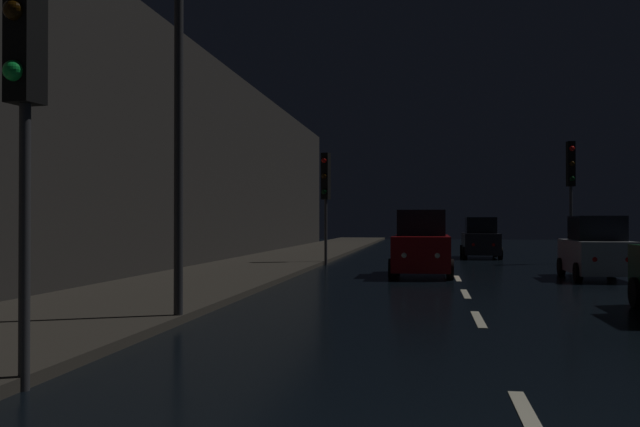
# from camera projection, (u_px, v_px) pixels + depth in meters

# --- Properties ---
(ground) EXTENTS (27.08, 84.00, 0.02)m
(ground) POSITION_uv_depth(u_px,v_px,m) (452.00, 267.00, 27.59)
(ground) COLOR black
(sidewalk_left) EXTENTS (4.40, 84.00, 0.15)m
(sidewalk_left) POSITION_uv_depth(u_px,v_px,m) (268.00, 263.00, 28.71)
(sidewalk_left) COLOR #38332B
(sidewalk_left) RESTS_ON ground
(building_facade_left) EXTENTS (0.80, 63.00, 8.51)m
(building_facade_left) POSITION_uv_depth(u_px,v_px,m) (176.00, 153.00, 25.68)
(building_facade_left) COLOR #2D2B28
(building_facade_left) RESTS_ON ground
(lane_centerline) EXTENTS (0.16, 18.10, 0.01)m
(lane_centerline) POSITION_uv_depth(u_px,v_px,m) (472.00, 307.00, 14.68)
(lane_centerline) COLOR beige
(lane_centerline) RESTS_ON ground
(traffic_light_near_left) EXTENTS (0.35, 0.48, 4.94)m
(traffic_light_near_left) POSITION_uv_depth(u_px,v_px,m) (24.00, 51.00, 7.52)
(traffic_light_near_left) COLOR #38383A
(traffic_light_near_left) RESTS_ON ground
(traffic_light_far_left) EXTENTS (0.38, 0.48, 4.57)m
(traffic_light_far_left) POSITION_uv_depth(u_px,v_px,m) (326.00, 184.00, 28.89)
(traffic_light_far_left) COLOR #38383A
(traffic_light_far_left) RESTS_ON ground
(traffic_light_far_right) EXTENTS (0.34, 0.47, 5.15)m
(traffic_light_far_right) POSITION_uv_depth(u_px,v_px,m) (571.00, 174.00, 29.83)
(traffic_light_far_right) COLOR #38383A
(traffic_light_far_right) RESTS_ON ground
(streetlamp_overhead) EXTENTS (1.70, 0.44, 8.23)m
(streetlamp_overhead) POSITION_uv_depth(u_px,v_px,m) (202.00, 18.00, 12.40)
(streetlamp_overhead) COLOR #2D2D30
(streetlamp_overhead) RESTS_ON ground
(car_approaching_headlights) EXTENTS (1.97, 4.27, 2.15)m
(car_approaching_headlights) POSITION_uv_depth(u_px,v_px,m) (421.00, 246.00, 23.19)
(car_approaching_headlights) COLOR maroon
(car_approaching_headlights) RESTS_ON ground
(car_parked_right_far) EXTENTS (1.79, 3.88, 1.95)m
(car_parked_right_far) POSITION_uv_depth(u_px,v_px,m) (596.00, 250.00, 21.97)
(car_parked_right_far) COLOR #A5A8AD
(car_parked_right_far) RESTS_ON ground
(car_distant_taillights) EXTENTS (1.81, 3.92, 1.97)m
(car_distant_taillights) POSITION_uv_depth(u_px,v_px,m) (480.00, 239.00, 34.22)
(car_distant_taillights) COLOR black
(car_distant_taillights) RESTS_ON ground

